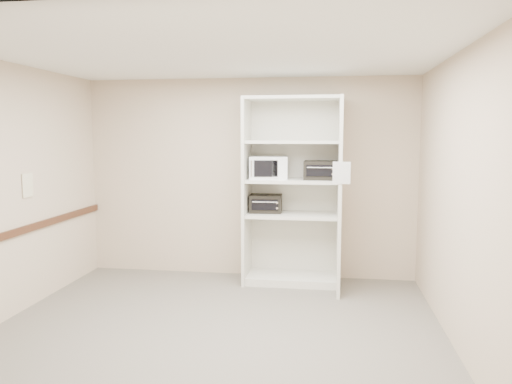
# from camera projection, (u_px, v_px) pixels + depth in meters

# --- Properties ---
(floor) EXTENTS (4.50, 4.00, 0.01)m
(floor) POSITION_uv_depth(u_px,v_px,m) (217.00, 329.00, 5.02)
(floor) COLOR #605950
(floor) RESTS_ON ground
(ceiling) EXTENTS (4.50, 4.00, 0.01)m
(ceiling) POSITION_uv_depth(u_px,v_px,m) (215.00, 54.00, 4.71)
(ceiling) COLOR white
(wall_back) EXTENTS (4.50, 0.02, 2.70)m
(wall_back) POSITION_uv_depth(u_px,v_px,m) (249.00, 178.00, 6.83)
(wall_back) COLOR #C2AB92
(wall_back) RESTS_ON ground
(wall_front) EXTENTS (4.50, 0.02, 2.70)m
(wall_front) POSITION_uv_depth(u_px,v_px,m) (138.00, 237.00, 2.90)
(wall_front) COLOR #C2AB92
(wall_front) RESTS_ON ground
(wall_left) EXTENTS (0.02, 4.00, 2.70)m
(wall_left) POSITION_uv_depth(u_px,v_px,m) (5.00, 192.00, 5.19)
(wall_left) COLOR #C2AB92
(wall_left) RESTS_ON ground
(wall_right) EXTENTS (0.02, 4.00, 2.70)m
(wall_right) POSITION_uv_depth(u_px,v_px,m) (457.00, 200.00, 4.54)
(wall_right) COLOR #C2AB92
(wall_right) RESTS_ON ground
(shelving_unit) EXTENTS (1.24, 0.92, 2.42)m
(shelving_unit) POSITION_uv_depth(u_px,v_px,m) (296.00, 197.00, 6.47)
(shelving_unit) COLOR silver
(shelving_unit) RESTS_ON floor
(microwave) EXTENTS (0.52, 0.41, 0.29)m
(microwave) POSITION_uv_depth(u_px,v_px,m) (269.00, 168.00, 6.49)
(microwave) COLOR white
(microwave) RESTS_ON shelving_unit
(toaster_oven_upper) EXTENTS (0.42, 0.32, 0.24)m
(toaster_oven_upper) POSITION_uv_depth(u_px,v_px,m) (321.00, 170.00, 6.37)
(toaster_oven_upper) COLOR black
(toaster_oven_upper) RESTS_ON shelving_unit
(toaster_oven_lower) EXTENTS (0.43, 0.34, 0.23)m
(toaster_oven_lower) POSITION_uv_depth(u_px,v_px,m) (266.00, 204.00, 6.59)
(toaster_oven_lower) COLOR black
(toaster_oven_lower) RESTS_ON shelving_unit
(paper_sign) EXTENTS (0.20, 0.01, 0.25)m
(paper_sign) POSITION_uv_depth(u_px,v_px,m) (342.00, 173.00, 5.72)
(paper_sign) COLOR white
(paper_sign) RESTS_ON shelving_unit
(chair_rail) EXTENTS (0.04, 3.98, 0.08)m
(chair_rail) POSITION_uv_depth(u_px,v_px,m) (9.00, 234.00, 5.24)
(chair_rail) COLOR #3F2113
(chair_rail) RESTS_ON wall_left
(wall_poster) EXTENTS (0.01, 0.19, 0.27)m
(wall_poster) POSITION_uv_depth(u_px,v_px,m) (28.00, 185.00, 5.56)
(wall_poster) COLOR white
(wall_poster) RESTS_ON wall_left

